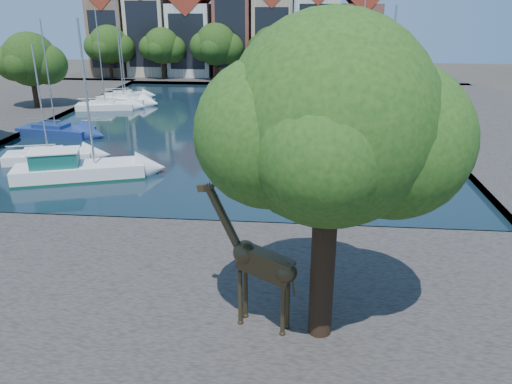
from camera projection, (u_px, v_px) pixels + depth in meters
ground at (172, 227)px, 26.45m from camera, size 160.00×160.00×0.00m
water_basin at (233, 124)px, 48.77m from camera, size 38.00×50.00×0.08m
near_quay at (128, 295)px, 19.85m from camera, size 50.00×14.00×0.50m
far_quay at (260, 77)px, 78.48m from camera, size 60.00×16.00×0.50m
right_quay at (498, 127)px, 46.57m from camera, size 14.00×52.00×0.50m
plane_tree at (334, 128)px, 14.69m from camera, size 8.32×6.40×10.62m
townhouse_west_end at (114, 28)px, 77.90m from camera, size 5.44×9.18×14.93m
townhouse_west_mid at (151, 23)px, 77.08m from camera, size 5.94×9.18×16.79m
townhouse_west_inner at (192, 29)px, 76.84m from camera, size 6.43×9.18×15.15m
townhouse_center at (234, 22)px, 75.93m from camera, size 5.44×9.18×16.93m
townhouse_east_inner at (273, 27)px, 75.64m from camera, size 5.94×9.18×15.79m
townhouse_east_mid at (317, 24)px, 74.95m from camera, size 6.43×9.18×16.65m
townhouse_east_end at (360, 31)px, 74.75m from camera, size 5.44×9.18×14.43m
far_tree_far_west at (109, 46)px, 73.47m from camera, size 7.28×5.60×7.68m
far_tree_west at (162, 47)px, 72.83m from camera, size 6.76×5.20×7.36m
far_tree_mid_west at (216, 46)px, 72.07m from camera, size 7.80×6.00×8.00m
far_tree_mid_east at (272, 47)px, 71.44m from camera, size 7.02×5.40×7.52m
far_tree_east at (328, 47)px, 70.72m from camera, size 7.54×5.80×7.84m
far_tree_far_east at (385, 49)px, 70.10m from camera, size 6.76×5.20×7.36m
side_tree_left_far at (31, 61)px, 52.46m from camera, size 7.28×5.60×7.88m
giraffe_statue at (258, 262)px, 16.79m from camera, size 3.43×1.45×5.01m
motorsailer at (75, 167)px, 33.22m from camera, size 8.76×4.96×10.22m
sailboat_left_a at (49, 154)px, 37.07m from camera, size 6.52×3.78×8.34m
sailboat_left_b at (56, 129)px, 44.17m from camera, size 6.92×3.34×9.82m
sailboat_left_c at (105, 105)px, 55.12m from camera, size 6.43×3.32×10.44m
sailboat_left_d at (124, 98)px, 58.05m from camera, size 6.56×3.56×11.45m
sailboat_left_e at (125, 94)px, 61.34m from camera, size 5.38×3.46×8.03m
sailboat_right_a at (381, 173)px, 32.90m from camera, size 7.38×3.18×10.97m
sailboat_right_b at (359, 125)px, 45.90m from camera, size 6.30×3.10×9.46m
sailboat_right_c at (358, 104)px, 54.86m from camera, size 6.42×4.16×11.87m
sailboat_right_d at (361, 96)px, 59.91m from camera, size 6.16×3.35×10.15m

